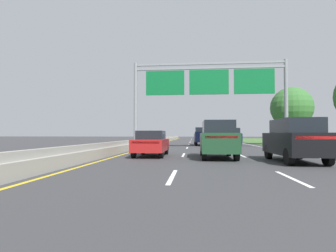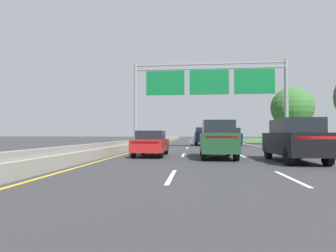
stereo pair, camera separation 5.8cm
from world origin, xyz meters
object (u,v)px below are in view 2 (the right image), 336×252
roadside_tree_mid (292,108)px  car_black_right_lane_suv (294,140)px  car_silver_right_lane_sedan (227,138)px  car_red_left_lane_sedan (151,143)px  car_blue_right_lane_suv (232,136)px  pickup_truck_navy (203,136)px  overhead_sign_gantry (209,86)px  car_darkgreen_centre_lane_suv (217,139)px

roadside_tree_mid → car_black_right_lane_suv: bearing=-108.8°
roadside_tree_mid → car_silver_right_lane_sedan: bearing=130.7°
car_red_left_lane_sedan → car_blue_right_lane_suv: size_ratio=0.94×
pickup_truck_navy → roadside_tree_mid: roadside_tree_mid is taller
car_blue_right_lane_suv → car_red_left_lane_sedan: bearing=157.4°
car_silver_right_lane_sedan → car_red_left_lane_sedan: size_ratio=1.01×
car_silver_right_lane_sedan → car_blue_right_lane_suv: bearing=175.8°
pickup_truck_navy → roadside_tree_mid: (11.14, 1.54, 3.60)m
overhead_sign_gantry → car_darkgreen_centre_lane_suv: 12.14m
car_darkgreen_centre_lane_suv → car_red_left_lane_sedan: 4.13m
car_red_left_lane_sedan → roadside_tree_mid: bearing=-39.3°
car_black_right_lane_suv → roadside_tree_mid: (7.25, 21.26, 3.57)m
overhead_sign_gantry → pickup_truck_navy: bearing=93.5°
car_red_left_lane_sedan → car_blue_right_lane_suv: (7.29, 17.69, 0.28)m
overhead_sign_gantry → car_black_right_lane_suv: 14.26m
car_black_right_lane_suv → car_red_left_lane_sedan: bearing=69.1°
car_darkgreen_centre_lane_suv → car_red_left_lane_sedan: car_darkgreen_centre_lane_suv is taller
pickup_truck_navy → car_red_left_lane_sedan: (-3.69, -16.87, -0.26)m
pickup_truck_navy → car_red_left_lane_sedan: size_ratio=1.23×
pickup_truck_navy → car_blue_right_lane_suv: 3.69m
pickup_truck_navy → car_darkgreen_centre_lane_suv: pickup_truck_navy is taller
car_darkgreen_centre_lane_suv → roadside_tree_mid: roadside_tree_mid is taller
car_darkgreen_centre_lane_suv → overhead_sign_gantry: bearing=-0.7°
overhead_sign_gantry → car_silver_right_lane_sedan: (3.58, 16.66, -5.29)m
pickup_truck_navy → roadside_tree_mid: size_ratio=0.75×
car_darkgreen_centre_lane_suv → car_silver_right_lane_sedan: car_darkgreen_centre_lane_suv is taller
overhead_sign_gantry → car_red_left_lane_sedan: (-4.11, -10.05, -5.29)m
car_blue_right_lane_suv → car_black_right_lane_suv: 20.54m
car_blue_right_lane_suv → car_black_right_lane_suv: (0.30, -20.53, 0.00)m
car_silver_right_lane_sedan → car_red_left_lane_sedan: same height
car_blue_right_lane_suv → car_black_right_lane_suv: size_ratio=1.00×
car_silver_right_lane_sedan → car_black_right_lane_suv: 29.55m
pickup_truck_navy → car_black_right_lane_suv: (3.90, -19.72, 0.02)m
overhead_sign_gantry → car_silver_right_lane_sedan: 17.84m
roadside_tree_mid → overhead_sign_gantry: bearing=-142.0°
overhead_sign_gantry → car_red_left_lane_sedan: size_ratio=3.41×
pickup_truck_navy → car_blue_right_lane_suv: size_ratio=1.16×
car_darkgreen_centre_lane_suv → car_black_right_lane_suv: bearing=-117.2°
car_red_left_lane_sedan → roadside_tree_mid: size_ratio=0.61×
car_darkgreen_centre_lane_suv → roadside_tree_mid: 22.53m
pickup_truck_navy → car_darkgreen_centre_lane_suv: bearing=179.5°
pickup_truck_navy → car_blue_right_lane_suv: pickup_truck_navy is taller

